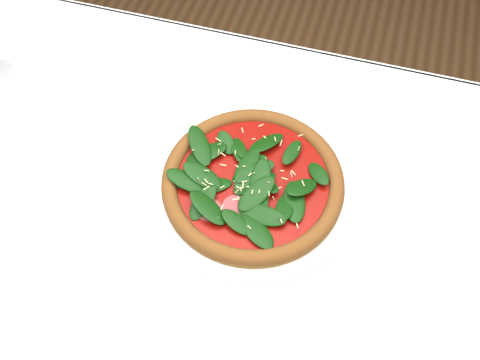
% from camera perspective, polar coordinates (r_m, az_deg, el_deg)
% --- Properties ---
extents(ground, '(6.00, 6.00, 0.00)m').
position_cam_1_polar(ground, '(1.51, -1.67, -18.03)').
color(ground, brown).
rests_on(ground, ground).
extents(dining_table, '(1.21, 0.81, 0.75)m').
position_cam_1_polar(dining_table, '(0.90, -2.68, -7.42)').
color(dining_table, white).
rests_on(dining_table, ground).
extents(plate, '(0.33, 0.33, 0.01)m').
position_cam_1_polar(plate, '(0.83, 1.36, -0.73)').
color(plate, white).
rests_on(plate, dining_table).
extents(pizza, '(0.37, 0.37, 0.04)m').
position_cam_1_polar(pizza, '(0.82, 1.38, -0.04)').
color(pizza, '#A07126').
rests_on(pizza, plate).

